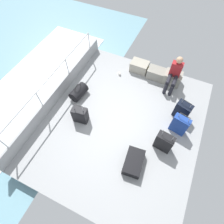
# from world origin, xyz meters

# --- Properties ---
(ground_plane) EXTENTS (4.40, 5.20, 0.06)m
(ground_plane) POSITION_xyz_m (0.00, 0.00, -0.03)
(ground_plane) COLOR #939699
(gunwale_port) EXTENTS (0.06, 5.20, 0.45)m
(gunwale_port) POSITION_xyz_m (-2.17, 0.00, 0.23)
(gunwale_port) COLOR #939699
(gunwale_port) RESTS_ON ground_plane
(railing_port) EXTENTS (0.04, 4.20, 1.02)m
(railing_port) POSITION_xyz_m (-2.17, 0.00, 0.78)
(railing_port) COLOR silver
(railing_port) RESTS_ON ground_plane
(sea_wake) EXTENTS (12.00, 12.00, 0.01)m
(sea_wake) POSITION_xyz_m (-3.60, 0.00, -0.34)
(sea_wake) COLOR #6B99A8
(sea_wake) RESTS_ON ground_plane
(cargo_crate_0) EXTENTS (0.63, 0.42, 0.35)m
(cargo_crate_0) POSITION_xyz_m (-0.30, 2.20, 0.18)
(cargo_crate_0) COLOR #9E9989
(cargo_crate_0) RESTS_ON ground_plane
(cargo_crate_1) EXTENTS (0.65, 0.40, 0.36)m
(cargo_crate_1) POSITION_xyz_m (0.35, 2.11, 0.18)
(cargo_crate_1) COLOR gray
(cargo_crate_1) RESTS_ON ground_plane
(cargo_crate_2) EXTENTS (0.58, 0.43, 0.40)m
(cargo_crate_2) POSITION_xyz_m (0.89, 2.12, 0.20)
(cargo_crate_2) COLOR gray
(cargo_crate_2) RESTS_ON ground_plane
(passenger_seated) EXTENTS (0.34, 0.66, 1.10)m
(passenger_seated) POSITION_xyz_m (0.89, 1.93, 0.58)
(passenger_seated) COLOR maroon
(passenger_seated) RESTS_ON ground_plane
(suitcase_0) EXTENTS (0.45, 0.31, 0.74)m
(suitcase_0) POSITION_xyz_m (-1.13, -0.44, 0.26)
(suitcase_0) COLOR black
(suitcase_0) RESTS_ON ground_plane
(suitcase_1) EXTENTS (0.48, 0.37, 0.72)m
(suitcase_1) POSITION_xyz_m (1.47, 0.91, 0.29)
(suitcase_1) COLOR black
(suitcase_1) RESTS_ON ground_plane
(suitcase_2) EXTENTS (0.50, 0.73, 0.26)m
(suitcase_2) POSITION_xyz_m (0.74, -1.03, 0.13)
(suitcase_2) COLOR black
(suitcase_2) RESTS_ON ground_plane
(suitcase_3) EXTENTS (0.47, 0.29, 0.80)m
(suitcase_3) POSITION_xyz_m (1.50, 0.40, 0.31)
(suitcase_3) COLOR navy
(suitcase_3) RESTS_ON ground_plane
(suitcase_4) EXTENTS (0.47, 0.28, 0.80)m
(suitcase_4) POSITION_xyz_m (1.26, -0.27, 0.31)
(suitcase_4) COLOR black
(suitcase_4) RESTS_ON ground_plane
(duffel_bag) EXTENTS (0.42, 0.62, 0.51)m
(duffel_bag) POSITION_xyz_m (-1.63, 0.32, 0.18)
(duffel_bag) COLOR black
(duffel_bag) RESTS_ON ground_plane
(paper_cup) EXTENTS (0.08, 0.08, 0.10)m
(paper_cup) POSITION_xyz_m (-0.83, 1.70, 0.05)
(paper_cup) COLOR white
(paper_cup) RESTS_ON ground_plane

